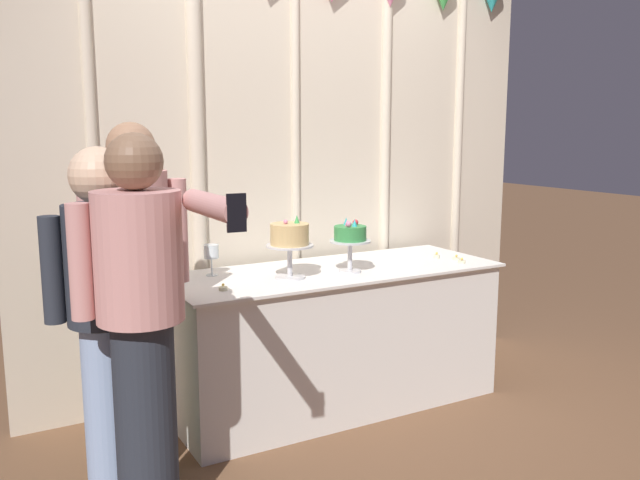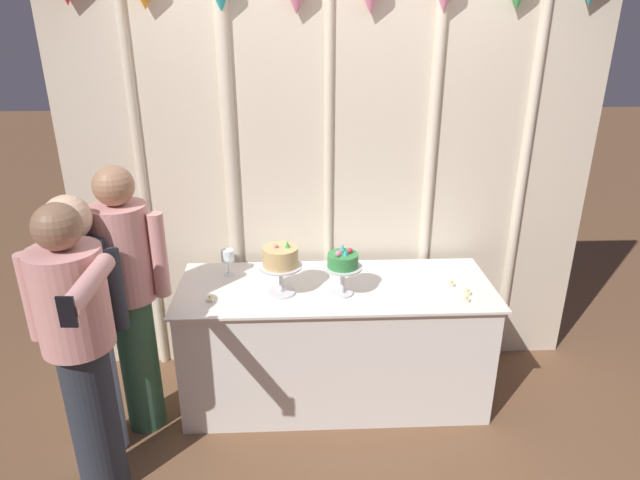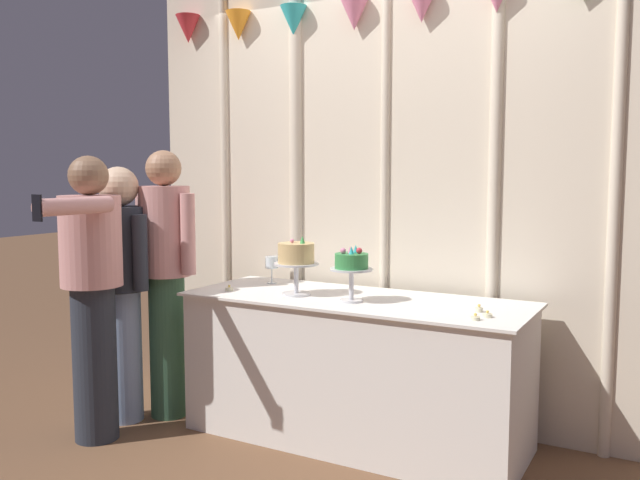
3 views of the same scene
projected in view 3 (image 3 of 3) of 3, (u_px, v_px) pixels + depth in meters
ground_plane at (346, 445)px, 3.59m from camera, size 24.00×24.00×0.00m
draped_curtain at (388, 174)px, 3.92m from camera, size 3.34×0.16×2.74m
cake_table at (355, 369)px, 3.63m from camera, size 1.88×0.72×0.79m
cake_display_nearleft at (296, 257)px, 3.65m from camera, size 0.25×0.25×0.33m
cake_display_nearright at (351, 265)px, 3.46m from camera, size 0.22×0.22×0.30m
wine_glass at (272, 263)px, 4.05m from camera, size 0.08×0.08×0.17m
tealight_far_left at (229, 289)px, 3.80m from camera, size 0.04×0.04×0.04m
tealight_near_left at (479, 309)px, 3.22m from camera, size 0.04×0.04×0.04m
tealight_near_right at (475, 318)px, 3.05m from camera, size 0.04×0.04×0.03m
tealight_far_right at (487, 315)px, 3.11m from camera, size 0.05×0.05×0.03m
guest_man_pink_jacket at (166, 270)px, 3.95m from camera, size 0.46×0.32×1.59m
guest_man_dark_suit at (121, 281)px, 3.88m from camera, size 0.46×0.35×1.50m
guest_girl_blue_dress at (91, 286)px, 3.59m from camera, size 0.48×0.69×1.55m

